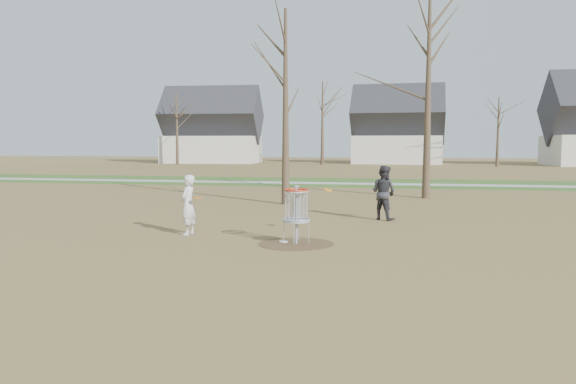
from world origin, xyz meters
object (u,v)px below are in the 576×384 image
object	(u,v)px
disc_grounded	(284,242)
disc_golf_basket	(296,206)
player_standing	(188,205)
player_throwing	(384,193)

from	to	relation	value
disc_grounded	disc_golf_basket	size ratio (longest dim) A/B	0.16
player_standing	disc_grounded	distance (m)	2.85
player_standing	disc_grounded	xyz separation A→B (m)	(2.67, -0.63, -0.76)
player_throwing	disc_grounded	size ratio (longest dim) A/B	7.69
disc_grounded	player_throwing	bearing A→B (deg)	63.77
player_throwing	player_standing	bearing A→B (deg)	69.90
player_throwing	disc_grounded	world-z (taller)	player_throwing
player_standing	disc_golf_basket	bearing A→B (deg)	78.45
player_standing	disc_golf_basket	world-z (taller)	player_standing
disc_grounded	disc_golf_basket	bearing A→B (deg)	-23.84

